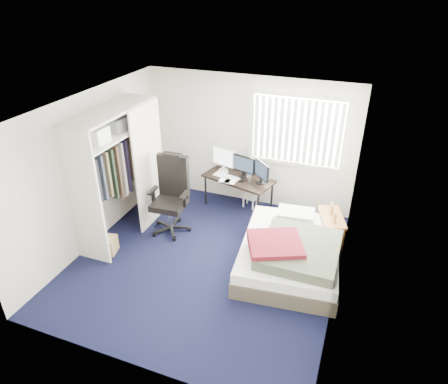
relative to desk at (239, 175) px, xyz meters
name	(u,v)px	position (x,y,z in m)	size (l,w,h in m)	color
ground	(207,260)	(0.06, -1.75, -0.70)	(4.20, 4.20, 0.00)	black
room_shell	(205,176)	(0.06, -1.75, 0.81)	(4.20, 4.20, 4.20)	silver
window_assembly	(297,131)	(0.96, 0.29, 0.90)	(1.72, 0.09, 1.32)	white
closet	(117,162)	(-1.61, -1.49, 0.65)	(0.64, 1.84, 2.22)	beige
desk	(239,175)	(0.00, 0.00, 0.00)	(1.44, 0.94, 1.11)	black
office_chair	(171,202)	(-0.87, -1.11, -0.16)	(0.69, 0.69, 1.39)	black
footstool	(250,198)	(0.20, 0.10, -0.52)	(0.33, 0.28, 0.23)	white
nightstand	(332,219)	(1.81, -0.52, -0.26)	(0.57, 0.80, 0.68)	brown
bed	(290,252)	(1.33, -1.43, -0.42)	(1.68, 2.12, 0.65)	#453E31
pine_box	(105,245)	(-1.59, -2.14, -0.56)	(0.37, 0.27, 0.27)	#A58852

